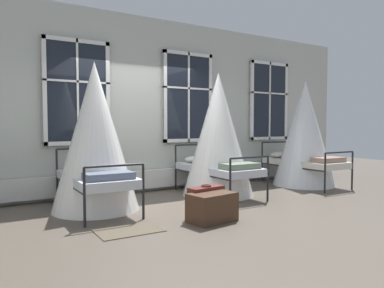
# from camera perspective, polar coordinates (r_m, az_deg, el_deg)

# --- Properties ---
(ground) EXTENTS (20.90, 20.90, 0.00)m
(ground) POSITION_cam_1_polar(r_m,az_deg,el_deg) (6.22, -3.68, -9.30)
(ground) COLOR brown
(back_wall_with_windows) EXTENTS (11.24, 0.10, 3.44)m
(back_wall_with_windows) POSITION_cam_1_polar(r_m,az_deg,el_deg) (7.32, -8.76, 6.04)
(back_wall_with_windows) COLOR #B2B7AD
(back_wall_with_windows) RESTS_ON ground
(window_bank) EXTENTS (8.04, 0.10, 2.76)m
(window_bank) POSITION_cam_1_polar(r_m,az_deg,el_deg) (7.21, -8.35, 1.00)
(window_bank) COLOR black
(window_bank) RESTS_ON ground
(cot_second) EXTENTS (1.34, 1.87, 2.30)m
(cot_second) POSITION_cam_1_polar(r_m,az_deg,el_deg) (5.88, -14.77, 0.80)
(cot_second) COLOR black
(cot_second) RESTS_ON ground
(cot_third) EXTENTS (1.34, 1.85, 2.30)m
(cot_third) POSITION_cam_1_polar(r_m,az_deg,el_deg) (6.92, 4.06, 1.20)
(cot_third) COLOR black
(cot_third) RESTS_ON ground
(cot_fourth) EXTENTS (1.34, 1.87, 2.28)m
(cot_fourth) POSITION_cam_1_polar(r_m,az_deg,el_deg) (8.42, 17.01, 1.35)
(cot_fourth) COLOR black
(cot_fourth) RESTS_ON ground
(rug_second) EXTENTS (0.81, 0.57, 0.01)m
(rug_second) POSITION_cam_1_polar(r_m,az_deg,el_deg) (4.80, -9.85, -13.00)
(rug_second) COLOR brown
(rug_second) RESTS_ON ground
(suitcase_dark) EXTENTS (0.58, 0.29, 0.47)m
(suitcase_dark) POSITION_cam_1_polar(r_m,az_deg,el_deg) (5.33, 2.21, -8.93)
(suitcase_dark) COLOR #5B231E
(suitcase_dark) RESTS_ON ground
(travel_trunk) EXTENTS (0.69, 0.49, 0.39)m
(travel_trunk) POSITION_cam_1_polar(r_m,az_deg,el_deg) (5.11, 3.13, -9.75)
(travel_trunk) COLOR #472D1E
(travel_trunk) RESTS_ON ground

